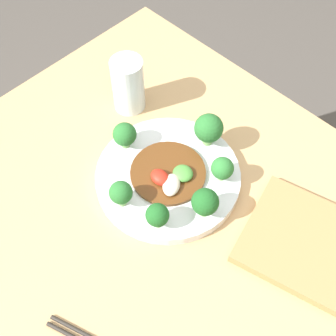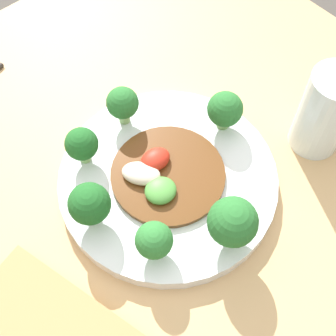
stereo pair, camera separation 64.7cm
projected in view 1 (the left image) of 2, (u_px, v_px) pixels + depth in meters
The scene contains 12 objects.
ground_plane at pixel (166, 322), 1.52m from camera, with size 8.00×8.00×0.00m, color #4C4742.
table at pixel (166, 279), 1.21m from camera, with size 0.93×0.79×0.76m.
plate at pixel (168, 177), 0.92m from camera, with size 0.28×0.28×0.02m.
broccoli_south at pixel (121, 193), 0.84m from camera, with size 0.04×0.04×0.06m.
broccoli_southeast at pixel (157, 215), 0.82m from camera, with size 0.04×0.04×0.06m.
broccoli_west at pixel (125, 135), 0.92m from camera, with size 0.05×0.05×0.06m.
broccoli_north at pixel (209, 129), 0.92m from camera, with size 0.06×0.06×0.07m.
broccoli_northeast at pixel (222, 168), 0.88m from camera, with size 0.04×0.04×0.05m.
broccoli_east at pixel (205, 202), 0.83m from camera, with size 0.05×0.05×0.07m.
stirfry_center at pixel (169, 175), 0.90m from camera, with size 0.15×0.15×0.02m.
drinking_glass at pixel (128, 85), 0.99m from camera, with size 0.07×0.07×0.13m.
cutting_board at pixel (304, 242), 0.84m from camera, with size 0.25×0.24×0.02m.
Camera 1 is at (0.31, -0.31, 1.54)m, focal length 50.00 mm.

